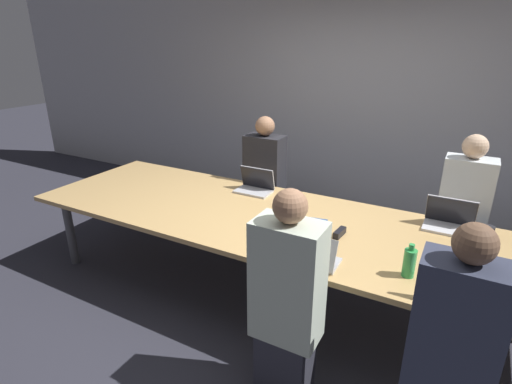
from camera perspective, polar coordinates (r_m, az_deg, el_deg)
ground_plane at (r=3.63m, az=3.65°, el=-14.72°), size 24.00×24.00×0.00m
curtain_wall at (r=5.05m, az=14.85°, el=12.22°), size 12.00×0.06×2.80m
conference_table at (r=3.27m, az=3.93°, el=-4.71°), size 4.51×1.32×0.75m
laptop_far_right at (r=3.42m, az=25.88°, el=-3.57°), size 0.36×0.24×0.24m
person_far_right at (r=3.92m, az=27.26°, el=-3.04°), size 0.40×0.24×1.40m
cup_far_right at (r=3.41m, az=30.27°, el=-4.92°), size 0.08×0.08×0.09m
laptop_near_midright at (r=2.64m, az=7.80°, el=-8.91°), size 0.36×0.22×0.21m
person_near_midright at (r=2.43m, az=4.43°, el=-15.64°), size 0.40×0.24×1.39m
cup_near_midright at (r=2.74m, az=2.95°, el=-8.02°), size 0.08×0.08×0.09m
laptop_near_right at (r=2.54m, az=26.43°, el=-12.42°), size 0.34×0.22×0.23m
person_near_right at (r=2.32m, az=25.95°, el=-20.33°), size 0.40×0.24×1.39m
cup_near_right at (r=2.58m, az=32.37°, el=-13.54°), size 0.08×0.08×0.10m
bottle_near_right at (r=2.65m, az=21.06°, el=-9.38°), size 0.08×0.08×0.22m
laptop_far_midleft at (r=3.81m, az=-0.10°, el=1.06°), size 0.34×0.22×0.23m
person_far_midleft at (r=4.24m, az=1.23°, el=1.14°), size 0.40×0.24×1.40m
stapler at (r=3.04m, az=11.85°, el=-5.72°), size 0.06×0.15×0.05m
notebook at (r=3.22m, az=8.04°, el=-4.23°), size 0.24×0.16×0.02m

